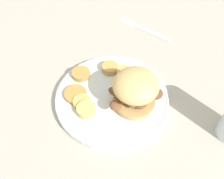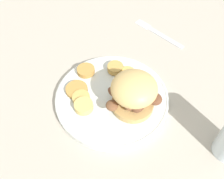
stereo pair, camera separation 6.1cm
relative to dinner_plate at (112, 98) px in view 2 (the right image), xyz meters
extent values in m
plane|color=#B2A899|center=(0.00, 0.00, -0.01)|extent=(4.00, 4.00, 0.00)
cylinder|color=silver|center=(0.00, 0.00, 0.00)|extent=(0.27, 0.27, 0.02)
torus|color=silver|center=(0.00, 0.00, 0.01)|extent=(0.27, 0.27, 0.01)
cylinder|color=tan|center=(0.01, -0.06, 0.02)|extent=(0.10, 0.10, 0.01)
ellipsoid|color=#563323|center=(0.06, -0.04, 0.03)|extent=(0.03, 0.02, 0.02)
ellipsoid|color=#563323|center=(0.01, -0.03, 0.04)|extent=(0.05, 0.06, 0.01)
ellipsoid|color=brown|center=(-0.01, -0.01, 0.04)|extent=(0.03, 0.04, 0.02)
ellipsoid|color=brown|center=(-0.04, -0.03, 0.04)|extent=(0.04, 0.04, 0.02)
ellipsoid|color=brown|center=(-0.01, -0.05, 0.04)|extent=(0.05, 0.05, 0.02)
ellipsoid|color=brown|center=(0.00, -0.07, 0.04)|extent=(0.05, 0.04, 0.02)
ellipsoid|color=brown|center=(0.04, -0.09, 0.04)|extent=(0.04, 0.04, 0.02)
ellipsoid|color=#DBB26B|center=(0.01, -0.06, 0.07)|extent=(0.10, 0.10, 0.05)
cylinder|color=#DBB766|center=(-0.07, 0.03, 0.02)|extent=(0.04, 0.04, 0.02)
cylinder|color=#BC8942|center=(-0.04, 0.08, 0.01)|extent=(0.05, 0.05, 0.01)
cylinder|color=tan|center=(0.07, 0.04, 0.02)|extent=(0.04, 0.04, 0.02)
cylinder|color=tan|center=(-0.05, 0.05, 0.01)|extent=(0.04, 0.04, 0.01)
cylinder|color=#BC8942|center=(0.02, 0.10, 0.01)|extent=(0.05, 0.05, 0.01)
cylinder|color=tan|center=(0.08, 0.01, 0.01)|extent=(0.04, 0.04, 0.01)
cube|color=silver|center=(0.28, 0.02, -0.01)|extent=(0.03, 0.13, 0.00)
cube|color=silver|center=(0.29, 0.11, -0.01)|extent=(0.03, 0.05, 0.00)
camera|label=1|loc=(-0.33, -0.18, 0.51)|focal=42.00mm
camera|label=2|loc=(-0.29, -0.23, 0.51)|focal=42.00mm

